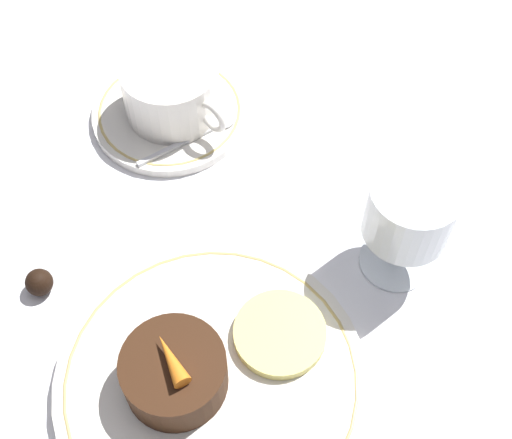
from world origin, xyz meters
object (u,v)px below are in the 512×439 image
at_px(coffee_cup, 171,89).
at_px(dessert_cake, 175,373).
at_px(dinner_plate, 211,381).
at_px(wine_glass, 409,215).

relative_size(coffee_cup, dessert_cake, 1.49).
relative_size(dinner_plate, coffee_cup, 2.06).
distance_m(dinner_plate, wine_glass, 0.21).
bearing_deg(dinner_plate, wine_glass, 78.13).
bearing_deg(wine_glass, coffee_cup, -177.31).
height_order(coffee_cup, dessert_cake, coffee_cup).
distance_m(dinner_plate, coffee_cup, 0.29).
xyz_separation_m(dinner_plate, dessert_cake, (-0.02, -0.02, 0.03)).
distance_m(coffee_cup, dessert_cake, 0.29).
xyz_separation_m(dinner_plate, wine_glass, (0.04, 0.19, 0.07)).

